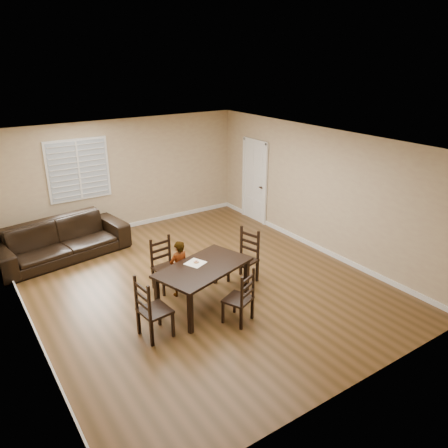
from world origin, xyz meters
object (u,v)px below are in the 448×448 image
Objects in this scene: chair_left at (148,312)px; donut at (196,262)px; chair_near at (163,265)px; sofa at (61,240)px; chair_far at (244,300)px; chair_right at (247,257)px; child at (179,268)px; dining_table at (203,271)px.

chair_left reaches higher than donut.
chair_near reaches higher than sofa.
donut is (-0.29, 0.99, 0.36)m from chair_far.
chair_right is 4.02m from sofa.
chair_near is 0.36× the size of sofa.
child reaches higher than chair_far.
chair_right reaches higher than chair_far.
chair_near is 0.94× the size of child.
sofa is (-1.79, 4.14, -0.02)m from chair_far.
dining_table is 1.05m from chair_near.
chair_near is 1.05× the size of chair_far.
child is (-1.36, 0.21, 0.06)m from chair_right.
donut is (-1.22, -0.17, 0.31)m from chair_right.
chair_near is (-0.28, 0.99, -0.22)m from dining_table.
chair_left is (-1.45, 0.48, 0.04)m from chair_far.
sofa reaches higher than dining_table.
dining_table is at bearing -79.83° from chair_left.
chair_right is at bearing -0.15° from dining_table.
chair_far is 0.34× the size of sofa.
child is (-0.17, 0.56, -0.14)m from dining_table.
chair_near reaches higher than chair_far.
chair_far is 1.44m from child.
chair_left is 0.37× the size of sofa.
chair_right is 11.42× the size of donut.
sofa is at bearing -0.27° from chair_left.
dining_table is 3.67m from sofa.
sofa is at bearing 115.37° from donut.
dining_table is 0.66× the size of sofa.
chair_near is 0.96× the size of chair_left.
child reaches higher than chair_right.
dining_table is 1.75× the size of chair_right.
donut is at bearing -79.21° from chair_near.
chair_left is 3.68m from sofa.
sofa is at bearing -152.95° from chair_right.
chair_right reaches higher than dining_table.
chair_right is at bearing -152.42° from chair_far.
chair_near is 0.45m from child.
chair_left reaches higher than chair_near.
chair_far is 10.31× the size of donut.
chair_left is at bearing -156.04° from donut.
chair_left is (-1.19, -0.33, -0.21)m from dining_table.
dining_table is 1.77× the size of chair_left.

